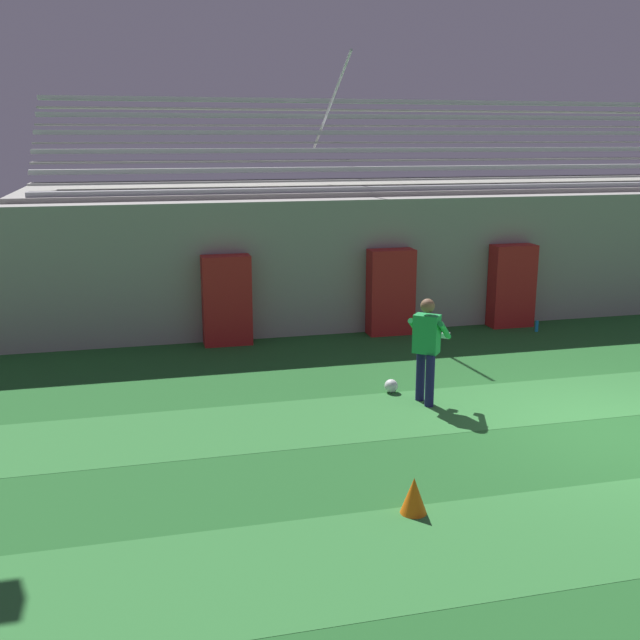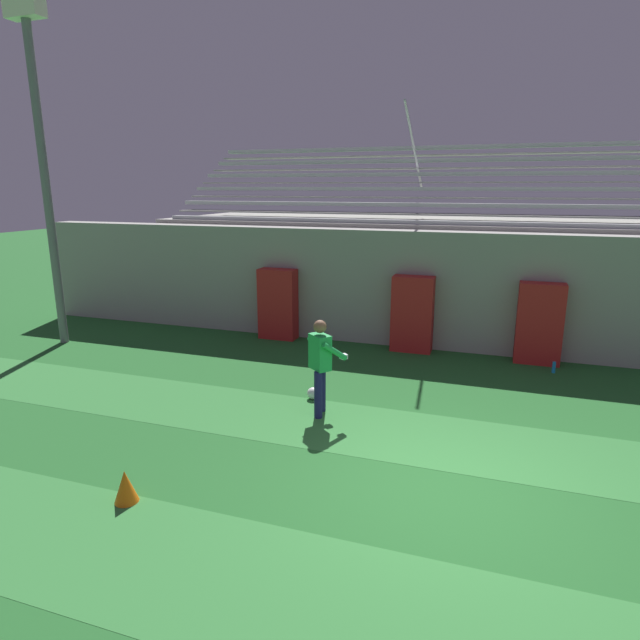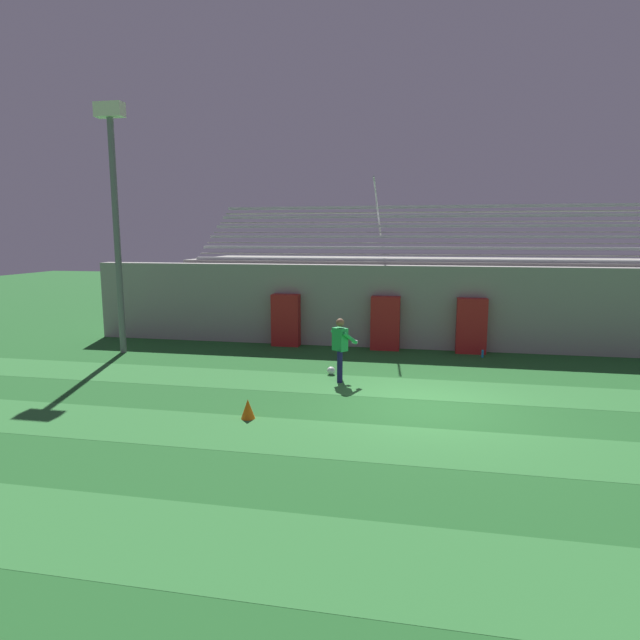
# 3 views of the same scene
# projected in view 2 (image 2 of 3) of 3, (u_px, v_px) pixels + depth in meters

# --- Properties ---
(ground_plane) EXTENTS (80.00, 80.00, 0.00)m
(ground_plane) POSITION_uv_depth(u_px,v_px,m) (442.00, 491.00, 6.87)
(ground_plane) COLOR #236028
(turf_stripe_mid) EXTENTS (28.00, 1.86, 0.01)m
(turf_stripe_mid) POSITION_uv_depth(u_px,v_px,m) (413.00, 625.00, 4.77)
(turf_stripe_mid) COLOR #337A38
(turf_stripe_mid) RESTS_ON ground
(turf_stripe_far) EXTENTS (28.00, 1.86, 0.01)m
(turf_stripe_far) POSITION_uv_depth(u_px,v_px,m) (452.00, 442.00, 8.19)
(turf_stripe_far) COLOR #337A38
(turf_stripe_far) RESTS_ON ground
(back_wall) EXTENTS (24.00, 0.60, 2.80)m
(back_wall) POSITION_uv_depth(u_px,v_px,m) (476.00, 293.00, 12.50)
(back_wall) COLOR #999691
(back_wall) RESTS_ON ground
(padding_pillar_gate_left) EXTENTS (0.96, 0.44, 1.80)m
(padding_pillar_gate_left) POSITION_uv_depth(u_px,v_px,m) (412.00, 314.00, 12.55)
(padding_pillar_gate_left) COLOR #B21E1E
(padding_pillar_gate_left) RESTS_ON ground
(padding_pillar_gate_right) EXTENTS (0.96, 0.44, 1.80)m
(padding_pillar_gate_right) POSITION_uv_depth(u_px,v_px,m) (539.00, 324.00, 11.68)
(padding_pillar_gate_right) COLOR #B21E1E
(padding_pillar_gate_right) RESTS_ON ground
(padding_pillar_far_left) EXTENTS (0.96, 0.44, 1.80)m
(padding_pillar_far_left) POSITION_uv_depth(u_px,v_px,m) (278.00, 304.00, 13.62)
(padding_pillar_far_left) COLOR #B21E1E
(padding_pillar_far_left) RESTS_ON ground
(bleacher_stand) EXTENTS (18.00, 4.75, 5.83)m
(bleacher_stand) POSITION_uv_depth(u_px,v_px,m) (482.00, 271.00, 14.95)
(bleacher_stand) COLOR #999691
(bleacher_stand) RESTS_ON ground
(floodlight_pole) EXTENTS (0.90, 0.36, 7.83)m
(floodlight_pole) POSITION_uv_depth(u_px,v_px,m) (40.00, 135.00, 12.28)
(floodlight_pole) COLOR slate
(floodlight_pole) RESTS_ON ground
(goalkeeper) EXTENTS (0.74, 0.73, 1.67)m
(goalkeeper) POSITION_uv_depth(u_px,v_px,m) (321.00, 361.00, 8.99)
(goalkeeper) COLOR #19194C
(goalkeeper) RESTS_ON ground
(soccer_ball) EXTENTS (0.22, 0.22, 0.22)m
(soccer_ball) POSITION_uv_depth(u_px,v_px,m) (313.00, 393.00, 9.84)
(soccer_ball) COLOR white
(soccer_ball) RESTS_ON ground
(traffic_cone) EXTENTS (0.30, 0.30, 0.42)m
(traffic_cone) POSITION_uv_depth(u_px,v_px,m) (126.00, 486.00, 6.60)
(traffic_cone) COLOR orange
(traffic_cone) RESTS_ON ground
(water_bottle) EXTENTS (0.07, 0.07, 0.24)m
(water_bottle) POSITION_uv_depth(u_px,v_px,m) (554.00, 367.00, 11.22)
(water_bottle) COLOR #1E8CD8
(water_bottle) RESTS_ON ground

